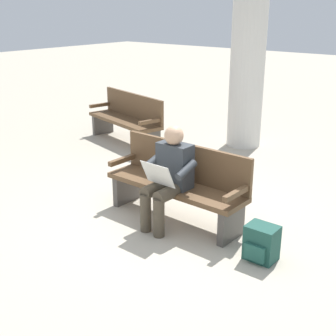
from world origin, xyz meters
name	(u,v)px	position (x,y,z in m)	size (l,w,h in m)	color
ground_plane	(174,219)	(0.00, 0.00, 0.00)	(40.00, 40.00, 0.00)	#B7AD99
bench_near	(178,182)	(0.00, -0.07, 0.46)	(1.81, 0.51, 0.90)	brown
person_seated	(169,175)	(-0.04, 0.16, 0.63)	(0.58, 0.58, 1.18)	#33383D
backpack	(261,243)	(-1.25, 0.18, 0.18)	(0.31, 0.28, 0.37)	#1E4C42
bench_far	(127,118)	(2.72, -2.03, 0.46)	(1.86, 0.88, 0.90)	brown
support_pillar	(249,41)	(0.93, -3.22, 1.86)	(0.61, 0.61, 3.73)	silver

